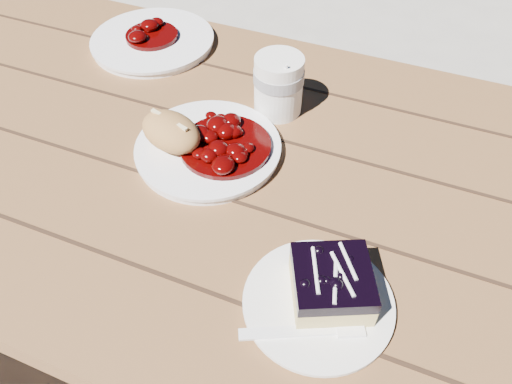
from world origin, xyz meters
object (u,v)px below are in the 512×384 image
at_px(main_plate, 208,149).
at_px(blueberry_cake, 332,283).
at_px(dessert_plate, 318,303).
at_px(bread_roll, 171,132).
at_px(picnic_table, 99,178).
at_px(second_plate, 153,41).
at_px(coffee_cup, 278,85).

xyz_separation_m(main_plate, blueberry_cake, (0.27, -0.19, 0.03)).
xyz_separation_m(dessert_plate, blueberry_cake, (0.01, 0.01, 0.03)).
bearing_deg(bread_roll, picnic_table, 175.62).
bearing_deg(main_plate, second_plate, 134.81).
xyz_separation_m(bread_roll, blueberry_cake, (0.32, -0.17, -0.01)).
height_order(bread_roll, second_plate, bread_roll).
distance_m(coffee_cup, second_plate, 0.35).
xyz_separation_m(main_plate, bread_roll, (-0.06, -0.02, 0.04)).
bearing_deg(picnic_table, second_plate, 89.31).
xyz_separation_m(blueberry_cake, coffee_cup, (-0.20, 0.35, 0.02)).
relative_size(coffee_cup, second_plate, 0.42).
distance_m(picnic_table, dessert_plate, 0.58).
bearing_deg(picnic_table, blueberry_cake, -19.53).
height_order(bread_roll, blueberry_cake, bread_roll).
bearing_deg(blueberry_cake, coffee_cup, 95.15).
xyz_separation_m(picnic_table, dessert_plate, (0.52, -0.20, 0.17)).
bearing_deg(main_plate, coffee_cup, 66.47).
bearing_deg(coffee_cup, picnic_table, -154.40).
distance_m(main_plate, dessert_plate, 0.33).
bearing_deg(main_plate, blueberry_cake, -35.62).
xyz_separation_m(picnic_table, bread_roll, (0.21, -0.02, 0.21)).
bearing_deg(second_plate, bread_roll, -53.99).
bearing_deg(coffee_cup, second_plate, 161.79).
distance_m(dessert_plate, blueberry_cake, 0.04).
bearing_deg(dessert_plate, second_plate, 137.87).
bearing_deg(dessert_plate, bread_roll, 149.13).
distance_m(picnic_table, coffee_cup, 0.42).
height_order(blueberry_cake, second_plate, blueberry_cake).
height_order(dessert_plate, coffee_cup, coffee_cup).
distance_m(main_plate, coffee_cup, 0.17).
xyz_separation_m(dessert_plate, coffee_cup, (-0.19, 0.36, 0.05)).
xyz_separation_m(picnic_table, blueberry_cake, (0.53, -0.19, 0.20)).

